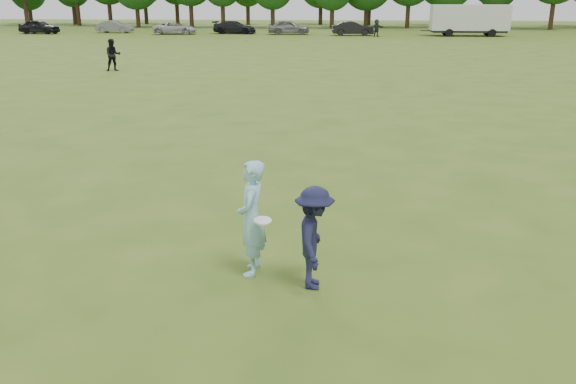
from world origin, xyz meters
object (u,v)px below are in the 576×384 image
car_d (235,27)px  car_f (353,28)px  player_far_a (113,55)px  car_b (115,27)px  thrower (251,218)px  cargo_trailer (469,19)px  player_far_d (377,28)px  car_a (39,27)px  car_e (289,27)px  defender (314,238)px  car_c (175,28)px

car_d → car_f: (13.19, -1.92, 0.04)m
player_far_a → car_b: (-13.09, 35.63, -0.22)m
thrower → cargo_trailer: bearing=166.4°
player_far_d → car_a: 37.52m
thrower → player_far_d: (4.71, 57.41, -0.03)m
car_e → car_a: bearing=87.4°
player_far_d → car_d: size_ratio=0.37×
car_a → cargo_trailer: 47.26m
player_far_d → car_e: bearing=128.5°
player_far_a → car_f: player_far_a is taller
defender → player_far_a: 29.28m
car_c → car_f: 19.61m
car_a → defender: bearing=-142.6°
player_far_a → cargo_trailer: size_ratio=0.20×
thrower → car_e: (-4.74, 60.39, -0.14)m
car_b → car_a: bearing=110.4°
defender → car_c: 62.75m
thrower → car_f: bearing=177.9°
car_a → car_b: size_ratio=1.09×
car_b → thrower: bearing=-154.7°
car_b → car_c: bearing=-101.0°
car_f → cargo_trailer: bearing=-94.0°
defender → car_b: (-25.94, 61.94, -0.11)m
defender → car_a: (-33.76, 59.53, -0.02)m
car_f → car_b: bearing=80.5°
player_far_a → thrower: bearing=-91.4°
defender → player_far_a: size_ratio=0.87×
player_far_a → car_e: bearing=52.4°
player_far_a → car_d: size_ratio=0.38×
car_b → car_c: car_b is taller
car_e → car_d: bearing=77.9°
thrower → player_far_d: 57.60m
player_far_d → car_f: bearing=109.4°
defender → player_far_d: 57.93m
car_c → cargo_trailer: bearing=-95.8°
car_c → car_d: car_d is taller
car_a → car_f: size_ratio=1.01×
thrower → car_b: bearing=-157.8°
car_d → car_a: bearing=102.5°
car_e → thrower: bearing=179.3°
player_far_a → car_e: 35.21m
car_a → car_f: 35.03m
car_c → cargo_trailer: cargo_trailer is taller
car_d → car_e: bearing=-89.8°
thrower → car_f: 59.27m
thrower → car_b: (-24.94, 61.54, -0.24)m
player_far_d → car_d: 16.09m
player_far_a → car_a: (-20.91, 33.22, -0.14)m
car_c → car_e: (12.59, 0.78, 0.12)m
thrower → player_far_a: bearing=-155.3°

